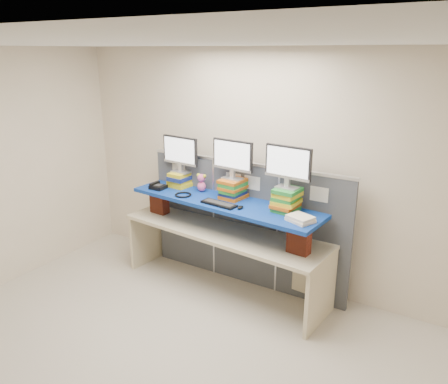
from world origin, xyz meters
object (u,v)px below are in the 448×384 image
Objects in this scene: blue_board at (224,202)px; monitor_left at (180,152)px; desk at (224,241)px; monitor_right at (288,165)px; keyboard at (219,204)px; desk_phone at (158,187)px; monitor_center at (233,157)px.

blue_board is 0.89m from monitor_left.
blue_board is at bearing -8.93° from monitor_left.
desk is at bearing -8.93° from monitor_left.
keyboard is at bearing -158.22° from monitor_right.
desk_phone is (-0.19, -0.23, -0.41)m from monitor_left.
monitor_center is (0.78, -0.07, 0.05)m from monitor_left.
monitor_right reaches higher than monitor_center.
keyboard is 2.43× the size of desk_phone.
keyboard reaches higher than desk.
monitor_right is at bearing 9.21° from desk.
desk_phone is at bearing -171.85° from blue_board.
desk is at bearing 3.02° from desk_phone.
blue_board is at bearing -170.79° from monitor_right.
desk_phone is (-0.93, -0.05, 0.05)m from blue_board.
blue_board is 13.10× the size of desk_phone.
monitor_center is 0.55m from keyboard.
desk_phone is at bearing -165.27° from monitor_center.
monitor_center is 2.90× the size of desk_phone.
monitor_right is at bearing 0.00° from monitor_left.
monitor_right is 2.90× the size of desk_phone.
desk_phone reaches higher than desk.
monitor_right is at bearing 0.00° from monitor_center.
desk_phone is (-0.93, -0.05, 0.54)m from desk.
desk_phone is at bearing -123.42° from monitor_left.
blue_board is 4.52× the size of monitor_right.
blue_board is at bearing 107.50° from keyboard.
monitor_center is at bearing -180.00° from monitor_right.
monitor_right is (0.74, 0.05, 0.53)m from blue_board.
monitor_left is at bearing 171.07° from desk.
monitor_left is 0.95m from keyboard.
monitor_left is 0.79m from monitor_center.
desk is 1.07m from desk_phone.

